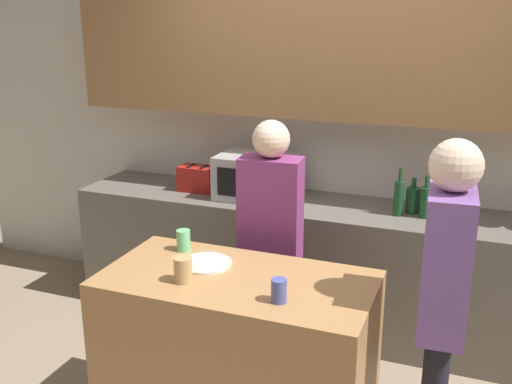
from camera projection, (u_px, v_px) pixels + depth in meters
name	position (u px, v px, depth m)	size (l,w,h in m)	color
back_wall	(345.00, 102.00, 4.02)	(6.40, 0.40, 2.70)	silver
back_counter	(329.00, 267.00, 4.10)	(3.60, 0.62, 0.89)	#6B665B
kitchen_island	(238.00, 363.00, 2.95)	(1.29, 0.67, 0.92)	#B27F4C
microwave	(256.00, 177.00, 4.10)	(0.52, 0.39, 0.30)	#B7BABC
toaster	(198.00, 179.00, 4.28)	(0.26, 0.16, 0.18)	#B21E19
bottle_0	(399.00, 197.00, 3.75)	(0.06, 0.06, 0.31)	#194723
bottle_1	(413.00, 199.00, 3.81)	(0.09, 0.09, 0.23)	#194723
bottle_2	(425.00, 202.00, 3.71)	(0.07, 0.07, 0.27)	#194723
bottle_3	(441.00, 201.00, 3.77)	(0.08, 0.08, 0.23)	silver
plate_on_island	(206.00, 263.00, 2.96)	(0.26, 0.26, 0.01)	white
cup_0	(183.00, 240.00, 3.12)	(0.07, 0.07, 0.11)	#6FD48A
cup_1	(279.00, 291.00, 2.57)	(0.07, 0.07, 0.11)	#4D59AA
cup_2	(183.00, 270.00, 2.76)	(0.09, 0.09, 0.12)	tan
person_left	(270.00, 233.00, 3.36)	(0.35, 0.22, 1.57)	black
person_center	(443.00, 293.00, 2.54)	(0.22, 0.35, 1.65)	black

